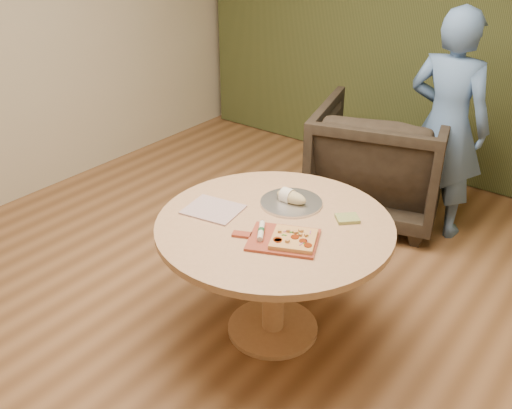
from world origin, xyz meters
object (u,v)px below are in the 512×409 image
Objects in this scene: flatbread_pizza at (294,239)px; serving_tray at (291,203)px; pedestal_table at (274,244)px; bread_roll at (290,197)px; person_standing at (447,126)px; armchair at (380,156)px; pizza_paddle at (281,240)px; cutlery_roll at (261,231)px.

flatbread_pizza is 0.43m from serving_tray.
flatbread_pizza is (0.20, -0.12, 0.17)m from pedestal_table.
bread_roll is (-0.05, 0.23, 0.18)m from pedestal_table.
person_standing is at bearing 78.25° from serving_tray.
bread_roll reaches higher than pedestal_table.
pedestal_table is 1.28× the size of armchair.
pizza_paddle reaches higher than pedestal_table.
bread_roll is 0.19× the size of armchair.
pizza_paddle is 0.41m from serving_tray.
flatbread_pizza is at bearing -19.52° from cutlery_roll.
serving_tray is (-0.19, 0.36, -0.00)m from pizza_paddle.
pedestal_table is at bearing 149.83° from flatbread_pizza.
bread_roll is (-0.01, 0.00, 0.04)m from serving_tray.
pedestal_table is 0.24m from pizza_paddle.
flatbread_pizza is 0.18m from cutlery_roll.
serving_tray is at bearing 101.32° from pedestal_table.
pedestal_table is 4.47× the size of flatbread_pizza.
armchair is at bearing 96.35° from pedestal_table.
flatbread_pizza is 1.87m from person_standing.
cutlery_roll reaches higher than serving_tray.
serving_tray reaches higher than pedestal_table.
pizza_paddle is 0.41m from bread_roll.
pedestal_table is 1.71m from armchair.
pizza_paddle is at bearing 88.61° from person_standing.
flatbread_pizza is at bearing -54.19° from serving_tray.
pedestal_table is 0.27m from serving_tray.
serving_tray reaches higher than pizza_paddle.
pedestal_table is 0.30m from bread_roll.
armchair reaches higher than serving_tray.
person_standing is at bearing 170.63° from armchair.
pizza_paddle is (0.14, -0.14, 0.15)m from pedestal_table.
pedestal_table is 1.79m from person_standing.
pizza_paddle is at bearing -62.83° from serving_tray.
cutlery_roll is (0.03, -0.16, 0.17)m from pedestal_table.
cutlery_roll is at bearing 85.33° from person_standing.
flatbread_pizza is 0.29× the size of armchair.
armchair is (-0.22, 1.86, -0.27)m from cutlery_roll.
cutlery_roll is 0.93× the size of bread_roll.
bread_roll reaches higher than cutlery_roll.
bread_roll is (-0.26, 0.35, 0.02)m from flatbread_pizza.
flatbread_pizza is at bearing -9.11° from pizza_paddle.
flatbread_pizza is 0.17× the size of person_standing.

